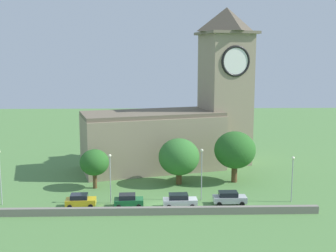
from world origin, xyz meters
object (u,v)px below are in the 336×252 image
streetlamp_central (202,167)px  car_yellow (80,200)px  car_green (128,200)px  car_white (180,201)px  car_silver (229,198)px  tree_riverside_east (94,163)px  streetlamp_west_end (0,169)px  streetlamp_east_mid (293,172)px  tree_churchyard (235,150)px  church (182,118)px  streetlamp_west_mid (110,171)px  tree_riverside_west (179,157)px

streetlamp_central → car_yellow: bearing=-172.2°
car_yellow → car_green: size_ratio=1.03×
car_white → streetlamp_central: (3.33, 2.93, 4.06)m
car_silver → tree_riverside_east: bearing=158.0°
streetlamp_west_end → streetlamp_east_mid: bearing=0.1°
streetlamp_west_end → tree_churchyard: bearing=16.2°
streetlamp_east_mid → church: bearing=124.5°
tree_churchyard → streetlamp_east_mid: bearing=-57.4°
streetlamp_east_mid → car_green: bearing=-176.5°
streetlamp_east_mid → tree_churchyard: size_ratio=0.78×
church → streetlamp_west_mid: 24.29m
streetlamp_west_end → tree_riverside_east: bearing=31.4°
streetlamp_west_mid → tree_riverside_east: 7.86m
streetlamp_east_mid → tree_riverside_east: 30.07m
car_yellow → streetlamp_east_mid: 30.22m
streetlamp_west_end → streetlamp_east_mid: 41.23m
car_green → tree_riverside_east: bearing=124.0°
streetlamp_central → tree_riverside_east: bearing=159.3°
car_white → streetlamp_east_mid: (16.20, 1.82, 3.52)m
car_white → streetlamp_west_mid: 10.62m
tree_churchyard → car_white: bearing=-129.5°
car_green → car_white: size_ratio=0.86×
car_green → tree_riverside_west: 13.53m
car_silver → streetlamp_central: size_ratio=0.62×
streetlamp_east_mid → streetlamp_west_end: bearing=-179.9°
tree_riverside_east → car_green: bearing=-56.0°
church → car_white: bearing=-94.3°
streetlamp_west_mid → car_green: bearing=-30.9°
car_silver → streetlamp_west_mid: 17.26m
tree_riverside_west → streetlamp_west_mid: bearing=-138.5°
church → tree_churchyard: size_ratio=3.95×
tree_churchyard → tree_riverside_east: (-22.74, -2.77, -1.25)m
tree_riverside_west → car_white: bearing=-92.5°
church → car_white: (-1.71, -22.91, -8.31)m
tree_riverside_west → tree_churchyard: 9.37m
car_yellow → streetlamp_east_mid: streetlamp_east_mid is taller
church → tree_riverside_east: bearing=-136.7°
tree_riverside_west → tree_riverside_east: tree_riverside_west is taller
car_silver → tree_riverside_east: (-20.05, 8.11, 3.24)m
streetlamp_east_mid → streetlamp_west_mid: bearing=179.7°
car_green → streetlamp_west_mid: streetlamp_west_mid is taller
car_yellow → tree_churchyard: (23.55, 11.29, 4.52)m
car_green → streetlamp_west_end: streetlamp_west_end is taller
church → car_yellow: bearing=-124.7°
church → streetlamp_east_mid: bearing=-55.5°
streetlamp_east_mid → car_silver: bearing=-174.8°
car_green → streetlamp_east_mid: (23.32, 1.43, 3.58)m
church → tree_riverside_east: size_ratio=5.37×
car_green → car_silver: 14.21m
car_white → tree_riverside_west: size_ratio=0.63×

